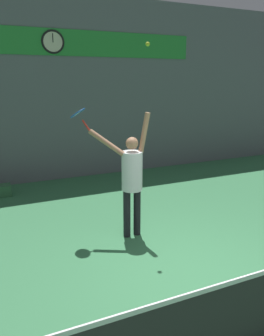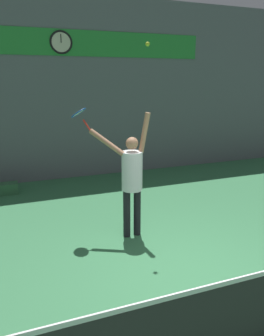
{
  "view_description": "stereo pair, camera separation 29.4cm",
  "coord_description": "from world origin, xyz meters",
  "px_view_note": "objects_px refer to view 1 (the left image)",
  "views": [
    {
      "loc": [
        -2.6,
        -3.31,
        2.79
      ],
      "look_at": [
        -0.34,
        1.75,
        1.29
      ],
      "focal_mm": 35.0,
      "sensor_mm": 36.0,
      "label": 1
    },
    {
      "loc": [
        -2.32,
        -3.43,
        2.79
      ],
      "look_at": [
        -0.34,
        1.75,
        1.29
      ],
      "focal_mm": 35.0,
      "sensor_mm": 36.0,
      "label": 2
    }
  ],
  "objects_px": {
    "scoreboard_clock": "(53,42)",
    "tennis_racket": "(79,114)",
    "tennis_player": "(131,175)",
    "tennis_ball": "(148,44)"
  },
  "relations": [
    {
      "from": "scoreboard_clock",
      "to": "tennis_racket",
      "type": "height_order",
      "value": "scoreboard_clock"
    },
    {
      "from": "tennis_racket",
      "to": "tennis_player",
      "type": "bearing_deg",
      "value": -30.7
    },
    {
      "from": "tennis_player",
      "to": "tennis_racket",
      "type": "height_order",
      "value": "tennis_racket"
    },
    {
      "from": "tennis_racket",
      "to": "tennis_ball",
      "type": "distance_m",
      "value": 1.62
    },
    {
      "from": "tennis_player",
      "to": "tennis_racket",
      "type": "xyz_separation_m",
      "value": [
        -0.79,
        0.47,
        1.06
      ]
    },
    {
      "from": "tennis_player",
      "to": "tennis_ball",
      "type": "height_order",
      "value": "tennis_ball"
    },
    {
      "from": "tennis_player",
      "to": "tennis_ball",
      "type": "bearing_deg",
      "value": -35.47
    },
    {
      "from": "tennis_player",
      "to": "tennis_ball",
      "type": "xyz_separation_m",
      "value": [
        0.21,
        -0.15,
        2.18
      ]
    },
    {
      "from": "tennis_player",
      "to": "tennis_racket",
      "type": "bearing_deg",
      "value": 149.3
    },
    {
      "from": "scoreboard_clock",
      "to": "tennis_ball",
      "type": "distance_m",
      "value": 4.29
    }
  ]
}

